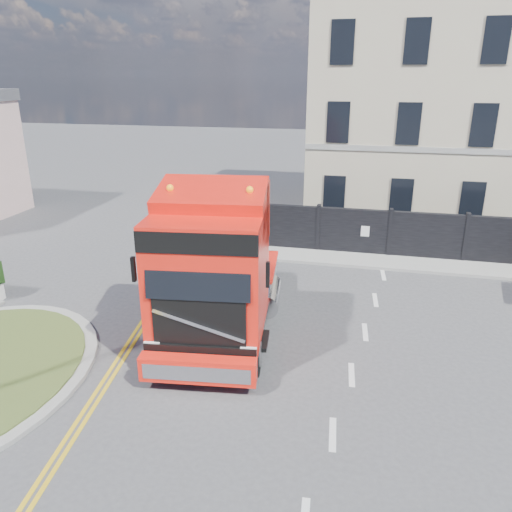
# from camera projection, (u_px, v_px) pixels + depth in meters

# --- Properties ---
(ground) EXTENTS (120.00, 120.00, 0.00)m
(ground) POSITION_uv_depth(u_px,v_px,m) (245.00, 353.00, 13.91)
(ground) COLOR #424244
(ground) RESTS_ON ground
(hoarding_fence) EXTENTS (18.80, 0.25, 2.00)m
(hoarding_fence) POSITION_uv_depth(u_px,v_px,m) (453.00, 238.00, 20.42)
(hoarding_fence) COLOR black
(hoarding_fence) RESTS_ON ground
(georgian_building) EXTENTS (12.30, 10.30, 12.80)m
(georgian_building) POSITION_uv_depth(u_px,v_px,m) (435.00, 106.00, 25.76)
(georgian_building) COLOR #BAB394
(georgian_building) RESTS_ON ground
(pavement_far) EXTENTS (20.00, 1.60, 0.12)m
(pavement_far) POSITION_uv_depth(u_px,v_px,m) (439.00, 266.00, 20.04)
(pavement_far) COLOR gray
(pavement_far) RESTS_ON ground
(truck) EXTENTS (3.72, 7.91, 4.57)m
(truck) POSITION_uv_depth(u_px,v_px,m) (215.00, 275.00, 13.92)
(truck) COLOR black
(truck) RESTS_ON ground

